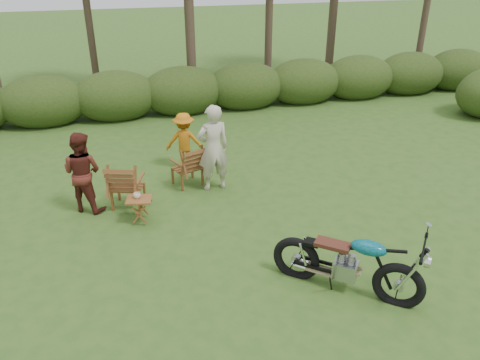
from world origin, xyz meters
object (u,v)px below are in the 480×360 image
object	(u,v)px
motorcycle	(343,288)
lawn_chair_left	(130,205)
cup	(137,196)
adult_a	(214,188)
side_table	(140,210)
adult_b	(88,209)
lawn_chair_right	(188,184)
child	(186,167)

from	to	relation	value
motorcycle	lawn_chair_left	distance (m)	4.46
motorcycle	cup	distance (m)	3.91
lawn_chair_left	adult_a	bearing A→B (deg)	-152.89
side_table	adult_b	distance (m)	1.24
lawn_chair_right	cup	bearing A→B (deg)	27.79
cup	child	world-z (taller)	child
side_table	cup	xyz separation A→B (m)	(-0.03, 0.04, 0.29)
lawn_chair_right	lawn_chair_left	size ratio (longest dim) A/B	0.95
adult_a	child	world-z (taller)	adult_a
motorcycle	adult_a	bearing A→B (deg)	147.68
motorcycle	lawn_chair_left	world-z (taller)	motorcycle
lawn_chair_left	side_table	xyz separation A→B (m)	(0.16, -0.70, 0.24)
adult_b	child	xyz separation A→B (m)	(2.16, 1.37, 0.00)
cup	adult_b	bearing A→B (deg)	140.46
motorcycle	cup	world-z (taller)	motorcycle
lawn_chair_left	side_table	distance (m)	0.75
adult_b	motorcycle	bearing A→B (deg)	168.61
adult_a	lawn_chair_left	bearing A→B (deg)	2.88
lawn_chair_right	adult_b	bearing A→B (deg)	-6.18
adult_a	side_table	bearing A→B (deg)	25.37
adult_b	child	world-z (taller)	adult_b
motorcycle	lawn_chair_left	bearing A→B (deg)	170.95
lawn_chair_left	adult_a	size ratio (longest dim) A/B	0.53
lawn_chair_right	adult_b	world-z (taller)	adult_b
lawn_chair_left	adult_b	size ratio (longest dim) A/B	0.61
lawn_chair_right	side_table	distance (m)	1.72
lawn_chair_left	cup	size ratio (longest dim) A/B	7.54
side_table	cup	size ratio (longest dim) A/B	3.82
adult_a	adult_b	bearing A→B (deg)	-1.48
lawn_chair_left	side_table	world-z (taller)	side_table
lawn_chair_left	adult_a	world-z (taller)	adult_a
cup	adult_b	size ratio (longest dim) A/B	0.08
side_table	cup	bearing A→B (deg)	124.76
side_table	cup	distance (m)	0.29
side_table	cup	world-z (taller)	cup
child	adult_b	bearing A→B (deg)	46.88
cup	adult_a	distance (m)	1.94
side_table	adult_b	size ratio (longest dim) A/B	0.31
motorcycle	lawn_chair_right	world-z (taller)	motorcycle
side_table	adult_a	size ratio (longest dim) A/B	0.27
motorcycle	child	world-z (taller)	child
motorcycle	lawn_chair_right	size ratio (longest dim) A/B	2.32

